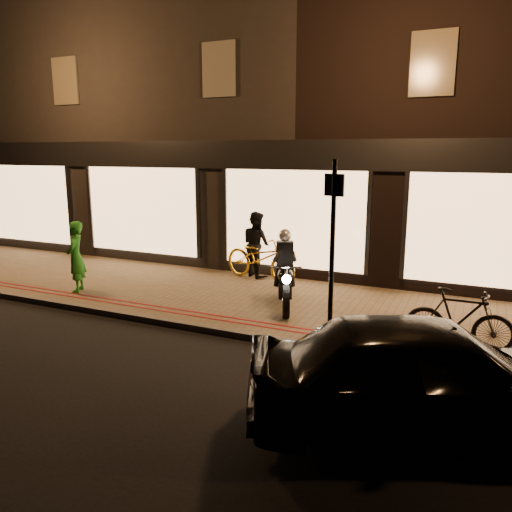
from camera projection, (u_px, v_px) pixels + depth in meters
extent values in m
plane|color=black|center=(215.00, 335.00, 8.97)|extent=(90.00, 90.00, 0.00)
cube|color=#756248|center=(260.00, 302.00, 10.73)|extent=(50.00, 4.00, 0.12)
cube|color=#59544C|center=(216.00, 331.00, 9.00)|extent=(50.00, 0.14, 0.12)
cube|color=maroon|center=(226.00, 321.00, 9.34)|extent=(50.00, 0.06, 0.01)
cube|color=maroon|center=(231.00, 318.00, 9.52)|extent=(50.00, 0.06, 0.01)
cube|color=black|center=(190.00, 123.00, 18.54)|extent=(12.00, 10.00, 8.50)
cube|color=black|center=(294.00, 155.00, 11.83)|extent=(48.00, 0.12, 0.70)
cube|color=#FFC17F|center=(27.00, 203.00, 15.80)|extent=(3.60, 0.06, 2.38)
cube|color=#FFC17F|center=(142.00, 210.00, 13.97)|extent=(3.60, 0.06, 2.38)
cube|color=#FFC17F|center=(293.00, 219.00, 12.14)|extent=(3.60, 0.06, 2.38)
cube|color=#FFC17F|center=(497.00, 231.00, 10.30)|extent=(3.60, 0.06, 2.38)
cube|color=#3F331E|center=(65.00, 81.00, 14.26)|extent=(0.90, 0.06, 1.30)
cube|color=#3F331E|center=(219.00, 69.00, 12.22)|extent=(0.90, 0.06, 1.30)
cube|color=#3F331E|center=(433.00, 63.00, 10.22)|extent=(0.90, 0.06, 1.30)
cylinder|color=black|center=(286.00, 301.00, 9.47)|extent=(0.37, 0.63, 0.64)
cylinder|color=black|center=(284.00, 284.00, 10.74)|extent=(0.37, 0.63, 0.64)
cylinder|color=silver|center=(286.00, 301.00, 9.47)|extent=(0.18, 0.18, 0.14)
cylinder|color=silver|center=(284.00, 284.00, 10.74)|extent=(0.18, 0.18, 0.14)
cube|color=black|center=(285.00, 288.00, 10.14)|extent=(0.52, 0.75, 0.30)
ellipsoid|color=black|center=(285.00, 275.00, 9.95)|extent=(0.50, 0.59, 0.29)
cube|color=black|center=(284.00, 270.00, 10.37)|extent=(0.42, 0.59, 0.09)
cylinder|color=silver|center=(286.00, 267.00, 9.49)|extent=(0.56, 0.27, 0.03)
cylinder|color=silver|center=(286.00, 286.00, 9.46)|extent=(0.18, 0.32, 0.71)
sphere|color=white|center=(286.00, 279.00, 9.29)|extent=(0.22, 0.22, 0.17)
cylinder|color=silver|center=(289.00, 287.00, 10.60)|extent=(0.28, 0.53, 0.07)
cube|color=black|center=(285.00, 255.00, 10.17)|extent=(0.40, 0.34, 0.55)
sphere|color=silver|center=(285.00, 235.00, 10.03)|extent=(0.34, 0.34, 0.26)
cylinder|color=black|center=(277.00, 256.00, 9.85)|extent=(0.39, 0.56, 0.34)
cylinder|color=black|center=(293.00, 256.00, 9.85)|extent=(0.25, 0.60, 0.34)
cylinder|color=black|center=(278.00, 276.00, 10.23)|extent=(0.27, 0.28, 0.46)
cylinder|color=black|center=(291.00, 276.00, 10.22)|extent=(0.15, 0.28, 0.46)
cylinder|color=black|center=(332.00, 254.00, 8.02)|extent=(0.10, 0.10, 3.00)
cube|color=black|center=(334.00, 185.00, 7.79)|extent=(0.34, 0.13, 0.35)
imported|color=yellow|center=(260.00, 258.00, 12.15)|extent=(2.26, 1.32, 1.12)
imported|color=black|center=(459.00, 319.00, 7.92)|extent=(1.67, 0.51, 1.00)
imported|color=#247F22|center=(76.00, 257.00, 11.16)|extent=(0.62, 0.70, 1.60)
imported|color=black|center=(256.00, 244.00, 12.52)|extent=(1.01, 0.96, 1.65)
imported|color=black|center=(431.00, 376.00, 5.70)|extent=(4.54, 3.22, 1.43)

